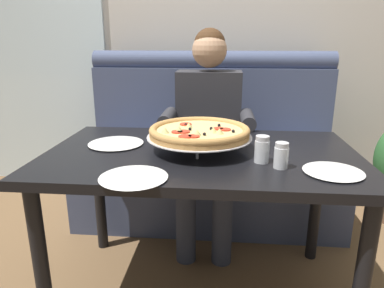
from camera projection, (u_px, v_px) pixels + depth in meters
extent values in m
cube|color=beige|center=(214.00, 14.00, 2.73)|extent=(6.00, 0.12, 2.80)
cube|color=white|center=(35.00, 14.00, 2.79)|extent=(1.10, 0.02, 2.80)
cube|color=#424C6B|center=(208.00, 187.00, 2.40)|extent=(1.75, 0.60, 0.46)
cube|color=#424C6B|center=(211.00, 111.00, 2.64)|extent=(1.75, 0.18, 0.65)
cylinder|color=#424C6B|center=(212.00, 61.00, 2.54)|extent=(1.75, 0.14, 0.14)
cube|color=black|center=(201.00, 156.00, 1.55)|extent=(1.37, 0.81, 0.04)
cylinder|color=black|center=(41.00, 265.00, 1.38)|extent=(0.06, 0.06, 0.69)
cylinder|color=black|center=(362.00, 284.00, 1.28)|extent=(0.06, 0.06, 0.69)
cylinder|color=black|center=(99.00, 194.00, 2.03)|extent=(0.06, 0.06, 0.69)
cylinder|color=black|center=(316.00, 202.00, 1.92)|extent=(0.06, 0.06, 0.69)
cube|color=#2D3342|center=(207.00, 157.00, 2.07)|extent=(0.34, 0.40, 0.15)
cylinder|color=#2D3342|center=(186.00, 223.00, 1.93)|extent=(0.11, 0.11, 0.46)
cylinder|color=#2D3342|center=(222.00, 225.00, 1.91)|extent=(0.11, 0.11, 0.46)
cube|color=#2D2D33|center=(209.00, 116.00, 2.22)|extent=(0.40, 0.22, 0.56)
cylinder|color=#2D2D33|center=(168.00, 118.00, 2.03)|extent=(0.08, 0.28, 0.08)
cylinder|color=#2D2D33|center=(248.00, 119.00, 1.99)|extent=(0.08, 0.28, 0.08)
sphere|color=tan|center=(210.00, 50.00, 2.09)|extent=(0.21, 0.21, 0.21)
sphere|color=#472D19|center=(210.00, 44.00, 2.09)|extent=(0.19, 0.19, 0.19)
cylinder|color=silver|center=(197.00, 152.00, 1.44)|extent=(0.01, 0.01, 0.06)
cylinder|color=silver|center=(178.00, 139.00, 1.62)|extent=(0.01, 0.01, 0.06)
cylinder|color=silver|center=(223.00, 140.00, 1.60)|extent=(0.01, 0.01, 0.06)
torus|color=silver|center=(199.00, 138.00, 1.55)|extent=(0.25, 0.25, 0.01)
cylinder|color=silver|center=(199.00, 136.00, 1.55)|extent=(0.47, 0.47, 0.00)
cylinder|color=tan|center=(199.00, 134.00, 1.54)|extent=(0.44, 0.44, 0.02)
torus|color=tan|center=(199.00, 130.00, 1.54)|extent=(0.45, 0.45, 0.03)
cylinder|color=#E5C17A|center=(199.00, 131.00, 1.54)|extent=(0.38, 0.38, 0.01)
cylinder|color=red|center=(186.00, 124.00, 1.63)|extent=(0.05, 0.05, 0.01)
cylinder|color=red|center=(185.00, 137.00, 1.42)|extent=(0.05, 0.05, 0.01)
cylinder|color=red|center=(218.00, 129.00, 1.55)|extent=(0.05, 0.05, 0.01)
cylinder|color=red|center=(177.00, 132.00, 1.49)|extent=(0.05, 0.05, 0.01)
cylinder|color=red|center=(225.00, 129.00, 1.53)|extent=(0.05, 0.05, 0.01)
cylinder|color=red|center=(184.00, 132.00, 1.50)|extent=(0.05, 0.05, 0.01)
cylinder|color=red|center=(194.00, 136.00, 1.42)|extent=(0.05, 0.05, 0.01)
sphere|color=black|center=(233.00, 131.00, 1.49)|extent=(0.01, 0.01, 0.01)
sphere|color=black|center=(186.00, 124.00, 1.61)|extent=(0.01, 0.01, 0.01)
sphere|color=black|center=(190.00, 129.00, 1.53)|extent=(0.01, 0.01, 0.01)
sphere|color=black|center=(204.00, 134.00, 1.45)|extent=(0.01, 0.01, 0.01)
sphere|color=black|center=(211.00, 128.00, 1.54)|extent=(0.01, 0.01, 0.01)
sphere|color=black|center=(219.00, 125.00, 1.60)|extent=(0.01, 0.01, 0.01)
cone|color=#CCC675|center=(189.00, 125.00, 1.57)|extent=(0.04, 0.04, 0.02)
cone|color=#CCC675|center=(179.00, 129.00, 1.51)|extent=(0.04, 0.04, 0.02)
cone|color=#CCC675|center=(220.00, 131.00, 1.47)|extent=(0.04, 0.04, 0.02)
cone|color=#CCC675|center=(213.00, 130.00, 1.49)|extent=(0.04, 0.04, 0.02)
cone|color=#CCC675|center=(197.00, 133.00, 1.45)|extent=(0.04, 0.04, 0.02)
cone|color=#CCC675|center=(165.00, 130.00, 1.48)|extent=(0.04, 0.04, 0.02)
cylinder|color=white|center=(262.00, 152.00, 1.39)|extent=(0.06, 0.06, 0.09)
cylinder|color=#4C6633|center=(262.00, 155.00, 1.40)|extent=(0.05, 0.05, 0.06)
cylinder|color=silver|center=(263.00, 138.00, 1.38)|extent=(0.05, 0.05, 0.02)
cylinder|color=white|center=(281.00, 158.00, 1.33)|extent=(0.06, 0.06, 0.08)
cylinder|color=silver|center=(281.00, 161.00, 1.34)|extent=(0.05, 0.05, 0.05)
cylinder|color=silver|center=(282.00, 145.00, 1.32)|extent=(0.05, 0.05, 0.02)
cylinder|color=white|center=(333.00, 172.00, 1.29)|extent=(0.15, 0.15, 0.01)
cone|color=white|center=(333.00, 170.00, 1.29)|extent=(0.22, 0.22, 0.01)
cylinder|color=white|center=(116.00, 144.00, 1.65)|extent=(0.18, 0.18, 0.01)
cone|color=white|center=(116.00, 142.00, 1.65)|extent=(0.26, 0.26, 0.01)
cylinder|color=white|center=(134.00, 178.00, 1.24)|extent=(0.17, 0.17, 0.01)
cone|color=white|center=(133.00, 175.00, 1.24)|extent=(0.25, 0.25, 0.01)
cylinder|color=black|center=(104.00, 139.00, 3.60)|extent=(0.02, 0.02, 0.44)
cylinder|color=black|center=(117.00, 133.00, 3.84)|extent=(0.02, 0.02, 0.44)
cylinder|color=black|center=(83.00, 137.00, 3.68)|extent=(0.02, 0.02, 0.44)
cylinder|color=black|center=(96.00, 131.00, 3.92)|extent=(0.02, 0.02, 0.44)
cylinder|color=black|center=(99.00, 115.00, 3.70)|extent=(0.40, 0.40, 0.02)
cube|color=black|center=(84.00, 95.00, 3.68)|extent=(0.09, 0.32, 0.42)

